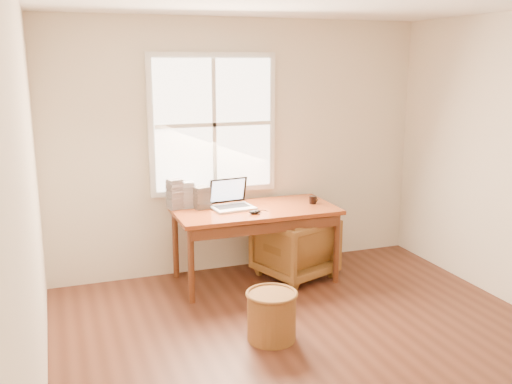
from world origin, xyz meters
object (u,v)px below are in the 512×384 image
desk (255,210)px  laptop (233,196)px  armchair (294,247)px  coffee_mug (313,200)px  wicker_stool (272,316)px  cd_stack_a (188,195)px

desk → laptop: laptop is taller
armchair → laptop: 0.85m
coffee_mug → desk: bearing=172.3°
armchair → wicker_stool: 1.40m
cd_stack_a → coffee_mug: bearing=-13.3°
armchair → wicker_stool: (-0.72, -1.20, -0.12)m
armchair → coffee_mug: coffee_mug is taller
laptop → cd_stack_a: laptop is taller
armchair → wicker_stool: armchair is taller
armchair → coffee_mug: bearing=165.0°
wicker_stool → coffee_mug: 1.64m
cd_stack_a → laptop: bearing=-29.0°
wicker_stool → laptop: (0.09, 1.29, 0.69)m
desk → wicker_stool: 1.39m
laptop → wicker_stool: bearing=-100.4°
coffee_mug → wicker_stool: bearing=-132.3°
armchair → laptop: (-0.63, 0.09, 0.57)m
desk → coffee_mug: size_ratio=20.08×
wicker_stool → laptop: laptop is taller
desk → coffee_mug: (0.61, -0.03, 0.06)m
wicker_stool → coffee_mug: bearing=52.9°
wicker_stool → laptop: bearing=85.9°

